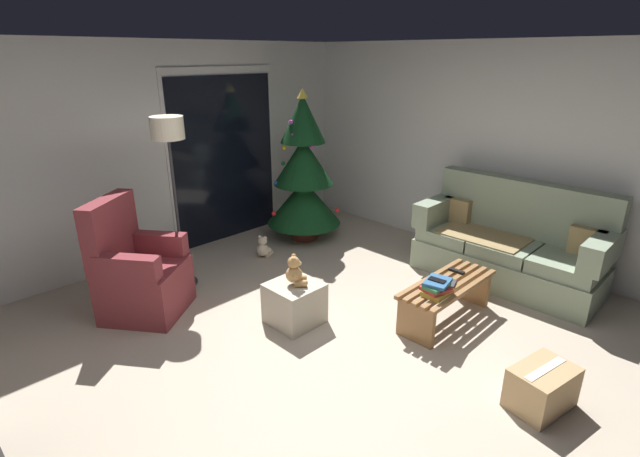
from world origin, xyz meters
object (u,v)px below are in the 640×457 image
couch (509,246)px  ottoman (295,303)px  floor_lamp (169,145)px  cardboard_box_taped_mid_floor (542,387)px  remote_silver (441,278)px  teddy_bear_honey (295,272)px  remote_black (457,271)px  teddy_bear_cream_by_tree (263,248)px  armchair (139,274)px  coffee_table (446,295)px  remote_graphite (453,284)px  christmas_tree (304,175)px  book_stack (437,288)px  cell_phone (437,280)px

couch → ottoman: 2.45m
floor_lamp → cardboard_box_taped_mid_floor: floor_lamp is taller
remote_silver → teddy_bear_honey: size_ratio=0.55×
remote_black → floor_lamp: 3.04m
couch → remote_black: (-0.96, 0.09, -0.00)m
teddy_bear_cream_by_tree → ottoman: bearing=-117.9°
armchair → ottoman: size_ratio=2.57×
coffee_table → remote_graphite: (-0.02, -0.06, 0.14)m
armchair → teddy_bear_honey: (0.92, -1.18, 0.11)m
coffee_table → teddy_bear_honey: size_ratio=3.86×
couch → teddy_bear_honey: bearing=155.9°
remote_black → teddy_bear_honey: bearing=142.4°
christmas_tree → cardboard_box_taped_mid_floor: bearing=-106.3°
remote_silver → cardboard_box_taped_mid_floor: bearing=-145.0°
cardboard_box_taped_mid_floor → book_stack: bearing=75.9°
couch → remote_silver: 1.21m
book_stack → teddy_bear_cream_by_tree: (-0.02, 2.38, -0.33)m
remote_graphite → cardboard_box_taped_mid_floor: (-0.53, -1.03, -0.24)m
cardboard_box_taped_mid_floor → remote_black: bearing=55.3°
coffee_table → cell_phone: (-0.28, -0.05, 0.27)m
coffee_table → book_stack: 0.34m
remote_black → teddy_bear_cream_by_tree: (-0.55, 2.28, -0.28)m
armchair → cardboard_box_taped_mid_floor: 3.52m
coffee_table → remote_graphite: 0.15m
floor_lamp → remote_black: bearing=-55.7°
book_stack → teddy_bear_honey: 1.25m
remote_graphite → teddy_bear_honey: 1.43m
floor_lamp → ottoman: floor_lamp is taller
couch → floor_lamp: bearing=136.5°
cardboard_box_taped_mid_floor → floor_lamp: bearing=103.0°
floor_lamp → teddy_bear_honey: (0.33, -1.43, -1.00)m
remote_silver → ottoman: bearing=108.9°
remote_silver → ottoman: size_ratio=0.35×
couch → cardboard_box_taped_mid_floor: bearing=-149.0°
book_stack → coffee_table: bearing=10.5°
floor_lamp → ottoman: bearing=-77.1°
couch → armchair: (-3.14, 2.18, 0.00)m
cell_phone → teddy_bear_honey: size_ratio=0.50×
remote_black → ottoman: 1.57m
remote_silver → teddy_bear_honey: teddy_bear_honey is taller
book_stack → armchair: bearing=126.9°
couch → remote_black: couch is taller
remote_black → remote_graphite: 0.29m
teddy_bear_cream_by_tree → cardboard_box_taped_mid_floor: bearing=-94.1°
remote_black → teddy_bear_cream_by_tree: 2.36m
floor_lamp → teddy_bear_honey: bearing=-76.9°
remote_silver → teddy_bear_cream_by_tree: size_ratio=0.55×
teddy_bear_honey → cardboard_box_taped_mid_floor: 2.13m
cell_phone → remote_graphite: bearing=-9.3°
couch → teddy_bear_honey: 2.44m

